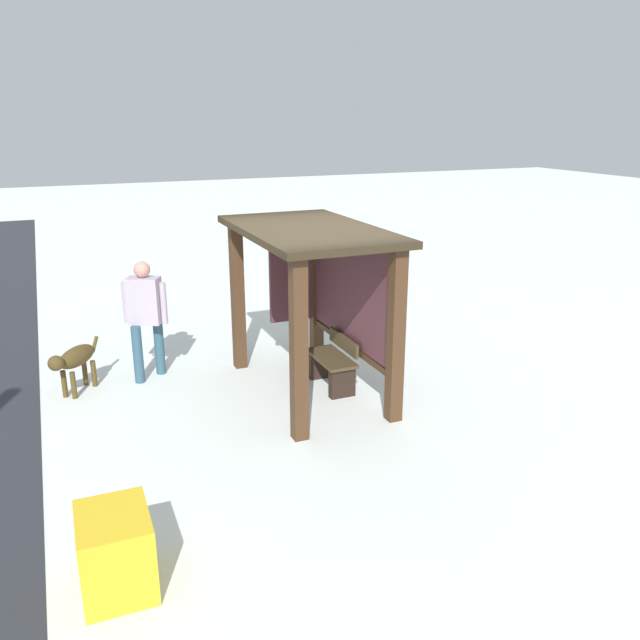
% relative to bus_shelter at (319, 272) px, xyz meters
% --- Properties ---
extents(ground_plane, '(60.00, 60.00, 0.00)m').
position_rel_bus_shelter_xyz_m(ground_plane, '(0.10, -0.19, -1.65)').
color(ground_plane, white).
extents(bus_shelter, '(2.87, 1.65, 2.28)m').
position_rel_bus_shelter_xyz_m(bus_shelter, '(0.00, 0.00, 0.00)').
color(bus_shelter, '#462D1A').
rests_on(bus_shelter, ground).
extents(bench_left_inside, '(0.92, 0.41, 0.73)m').
position_rel_bus_shelter_xyz_m(bench_left_inside, '(0.10, 0.17, -1.32)').
color(bench_left_inside, '#463721').
rests_on(bench_left_inside, ground).
extents(person_walking, '(0.44, 0.60, 1.73)m').
position_rel_bus_shelter_xyz_m(person_walking, '(-1.23, -2.14, -0.63)').
color(person_walking, '#BBAABD').
rests_on(person_walking, ground).
extents(dog, '(0.79, 0.71, 0.67)m').
position_rel_bus_shelter_xyz_m(dog, '(-1.08, -3.15, -1.16)').
color(dog, '#523E1C').
rests_on(dog, ground).
extents(grit_bin, '(0.71, 0.57, 0.67)m').
position_rel_bus_shelter_xyz_m(grit_bin, '(3.12, -3.09, -1.31)').
color(grit_bin, yellow).
rests_on(grit_bin, ground).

